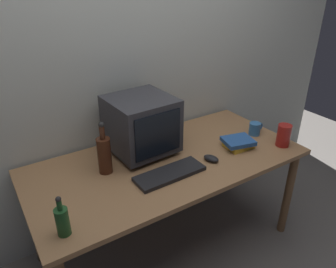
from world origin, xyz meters
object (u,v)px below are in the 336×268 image
(keyboard, at_px, (170,174))
(bottle_short, at_px, (62,220))
(mug, at_px, (255,129))
(book_stack, at_px, (238,143))
(crt_monitor, at_px, (141,125))
(computer_mouse, at_px, (211,158))
(metal_canister, at_px, (284,135))
(bottle_tall, at_px, (104,154))

(keyboard, xyz_separation_m, bottle_short, (-0.65, -0.13, 0.06))
(mug, bearing_deg, book_stack, -161.93)
(crt_monitor, xyz_separation_m, book_stack, (0.56, -0.30, -0.16))
(computer_mouse, xyz_separation_m, metal_canister, (0.53, -0.10, 0.06))
(metal_canister, bearing_deg, crt_monitor, 152.22)
(crt_monitor, distance_m, mug, 0.84)
(metal_canister, bearing_deg, keyboard, 172.42)
(bottle_tall, bearing_deg, bottle_short, -134.14)
(bottle_short, xyz_separation_m, book_stack, (1.21, 0.16, -0.04))
(bottle_short, relative_size, book_stack, 0.92)
(crt_monitor, distance_m, keyboard, 0.38)
(bottle_tall, xyz_separation_m, mug, (1.09, -0.13, -0.08))
(metal_canister, bearing_deg, bottle_tall, 162.97)
(bottle_short, bearing_deg, mug, 9.27)
(book_stack, distance_m, mug, 0.25)
(crt_monitor, bearing_deg, bottle_tall, -162.21)
(bottle_tall, xyz_separation_m, book_stack, (0.86, -0.20, -0.09))
(metal_canister, bearing_deg, book_stack, 152.52)
(bottle_tall, bearing_deg, computer_mouse, -22.07)
(mug, bearing_deg, keyboard, -172.41)
(computer_mouse, bearing_deg, bottle_short, 167.70)
(bottle_short, height_order, metal_canister, bottle_short)
(crt_monitor, height_order, computer_mouse, crt_monitor)
(mug, distance_m, metal_canister, 0.22)
(keyboard, xyz_separation_m, computer_mouse, (0.30, -0.01, 0.01))
(computer_mouse, bearing_deg, keyboard, 159.04)
(keyboard, height_order, bottle_tall, bottle_tall)
(bottle_tall, bearing_deg, metal_canister, -17.03)
(bottle_short, xyz_separation_m, mug, (1.45, 0.24, -0.03))
(keyboard, bearing_deg, bottle_short, -169.80)
(computer_mouse, height_order, bottle_tall, bottle_tall)
(computer_mouse, height_order, book_stack, book_stack)
(computer_mouse, distance_m, metal_canister, 0.55)
(crt_monitor, bearing_deg, metal_canister, -27.78)
(computer_mouse, xyz_separation_m, book_stack, (0.26, 0.04, 0.02))
(crt_monitor, xyz_separation_m, bottle_tall, (-0.29, -0.09, -0.07))
(crt_monitor, relative_size, bottle_tall, 1.26)
(computer_mouse, height_order, mug, mug)
(crt_monitor, relative_size, bottle_short, 1.97)
(bottle_tall, relative_size, book_stack, 1.44)
(keyboard, height_order, book_stack, book_stack)
(bottle_tall, distance_m, mug, 1.10)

